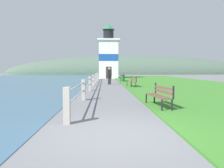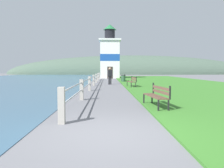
{
  "view_description": "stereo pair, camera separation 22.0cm",
  "coord_description": "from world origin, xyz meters",
  "px_view_note": "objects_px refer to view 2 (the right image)",
  "views": [
    {
      "loc": [
        -0.28,
        -5.03,
        1.52
      ],
      "look_at": [
        0.35,
        13.24,
        0.3
      ],
      "focal_mm": 35.0,
      "sensor_mm": 36.0,
      "label": 1
    },
    {
      "loc": [
        -0.06,
        -5.04,
        1.52
      ],
      "look_at": [
        0.35,
        13.24,
        0.3
      ],
      "focal_mm": 35.0,
      "sensor_mm": 36.0,
      "label": 2
    }
  ],
  "objects_px": {
    "park_bench_near": "(157,94)",
    "person_strolling": "(110,75)",
    "park_bench_midway": "(132,81)",
    "park_bench_far": "(124,77)",
    "trash_bin": "(123,79)",
    "lighthouse": "(110,56)"
  },
  "relations": [
    {
      "from": "park_bench_near",
      "to": "park_bench_far",
      "type": "height_order",
      "value": "same"
    },
    {
      "from": "park_bench_far",
      "to": "person_strolling",
      "type": "bearing_deg",
      "value": 79.7
    },
    {
      "from": "lighthouse",
      "to": "trash_bin",
      "type": "xyz_separation_m",
      "value": [
        1.49,
        -11.83,
        -3.48
      ]
    },
    {
      "from": "park_bench_near",
      "to": "lighthouse",
      "type": "bearing_deg",
      "value": -93.83
    },
    {
      "from": "trash_bin",
      "to": "person_strolling",
      "type": "bearing_deg",
      "value": -111.59
    },
    {
      "from": "park_bench_near",
      "to": "trash_bin",
      "type": "bearing_deg",
      "value": -96.68
    },
    {
      "from": "park_bench_midway",
      "to": "trash_bin",
      "type": "bearing_deg",
      "value": -94.95
    },
    {
      "from": "park_bench_midway",
      "to": "park_bench_far",
      "type": "xyz_separation_m",
      "value": [
        -0.03,
        9.52,
        -0.0
      ]
    },
    {
      "from": "park_bench_far",
      "to": "lighthouse",
      "type": "xyz_separation_m",
      "value": [
        -1.67,
        9.98,
        3.37
      ]
    },
    {
      "from": "park_bench_near",
      "to": "park_bench_midway",
      "type": "relative_size",
      "value": 1.08
    },
    {
      "from": "park_bench_midway",
      "to": "park_bench_far",
      "type": "distance_m",
      "value": 9.52
    },
    {
      "from": "park_bench_far",
      "to": "person_strolling",
      "type": "xyz_separation_m",
      "value": [
        -1.86,
        -6.11,
        0.4
      ]
    },
    {
      "from": "person_strolling",
      "to": "trash_bin",
      "type": "height_order",
      "value": "person_strolling"
    },
    {
      "from": "lighthouse",
      "to": "trash_bin",
      "type": "distance_m",
      "value": 12.42
    },
    {
      "from": "park_bench_near",
      "to": "lighthouse",
      "type": "height_order",
      "value": "lighthouse"
    },
    {
      "from": "park_bench_far",
      "to": "trash_bin",
      "type": "relative_size",
      "value": 1.99
    },
    {
      "from": "park_bench_near",
      "to": "lighthouse",
      "type": "distance_m",
      "value": 29.9
    },
    {
      "from": "park_bench_far",
      "to": "lighthouse",
      "type": "height_order",
      "value": "lighthouse"
    },
    {
      "from": "park_bench_near",
      "to": "trash_bin",
      "type": "height_order",
      "value": "park_bench_near"
    },
    {
      "from": "person_strolling",
      "to": "trash_bin",
      "type": "relative_size",
      "value": 2.05
    },
    {
      "from": "park_bench_midway",
      "to": "trash_bin",
      "type": "distance_m",
      "value": 7.68
    },
    {
      "from": "park_bench_near",
      "to": "person_strolling",
      "type": "xyz_separation_m",
      "value": [
        -1.7,
        13.58,
        0.39
      ]
    }
  ]
}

